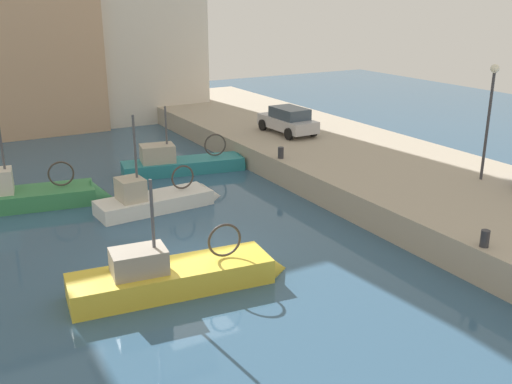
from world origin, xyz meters
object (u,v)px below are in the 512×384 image
Objects in this scene: fishing_boat_teal at (188,169)px; fishing_boat_yellow at (181,285)px; fishing_boat_green at (32,203)px; fishing_boat_white at (161,205)px; mooring_bollard_mid at (281,153)px; quay_streetlamp at (490,103)px; mooring_bollard_south at (485,239)px; parked_car_silver at (288,120)px.

fishing_boat_yellow is at bearing -114.23° from fishing_boat_teal.
fishing_boat_teal is 1.03× the size of fishing_boat_green.
fishing_boat_yellow is 7.43m from fishing_boat_white.
fishing_boat_teal is at bearing 129.32° from mooring_bollard_mid.
fishing_boat_teal is at bearing 10.46° from fishing_boat_green.
quay_streetlamp reaches higher than fishing_boat_yellow.
fishing_boat_yellow is 12.96× the size of mooring_bollard_south.
quay_streetlamp is (8.84, -10.97, 4.31)m from fishing_boat_teal.
mooring_bollard_mid is 0.11× the size of quay_streetlamp.
fishing_boat_white is at bearing -174.64° from mooring_bollard_mid.
mooring_bollard_mid is at bearing 5.36° from fishing_boat_white.
mooring_bollard_south is at bearing -52.42° from fishing_boat_green.
quay_streetlamp reaches higher than mooring_bollard_south.
quay_streetlamp is (5.65, 4.93, 2.98)m from mooring_bollard_south.
fishing_boat_green is 12.60× the size of mooring_bollard_mid.
fishing_boat_yellow is 1.48× the size of quay_streetlamp.
fishing_boat_white is 0.83× the size of fishing_boat_green.
fishing_boat_green is 1.73× the size of parked_car_silver.
mooring_bollard_south is 8.07m from quay_streetlamp.
fishing_boat_yellow reaches higher than fishing_boat_teal.
fishing_boat_yellow is 1.78× the size of parked_car_silver.
quay_streetlamp is (5.65, -7.07, 2.98)m from mooring_bollard_mid.
mooring_bollard_south is 12.00m from mooring_bollard_mid.
mooring_bollard_mid is at bearing 90.00° from mooring_bollard_south.
fishing_boat_white is at bearing 151.67° from quay_streetlamp.
mooring_bollard_mid is at bearing -50.68° from fishing_boat_teal.
quay_streetlamp reaches higher than fishing_boat_teal.
parked_car_silver is 11.94m from quay_streetlamp.
fishing_boat_green is at bearing 127.58° from mooring_bollard_south.
quay_streetlamp is at bearing -77.76° from parked_car_silver.
fishing_boat_teal is 12.92× the size of mooring_bollard_south.
parked_car_silver is (6.37, 0.44, 1.81)m from fishing_boat_teal.
fishing_boat_yellow is at bearing -177.29° from quay_streetlamp.
mooring_bollard_mid is at bearing 42.55° from fishing_boat_yellow.
quay_streetlamp reaches higher than fishing_boat_white.
fishing_boat_yellow is at bearing -75.23° from fishing_boat_green.
fishing_boat_white is at bearing -32.54° from fishing_boat_green.
fishing_boat_white is 14.31m from quay_streetlamp.
parked_car_silver is (9.54, 4.93, 1.83)m from fishing_boat_white.
fishing_boat_teal reaches higher than mooring_bollard_mid.
fishing_boat_green is 18.27m from mooring_bollard_south.
fishing_boat_green is 11.45m from mooring_bollard_mid.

